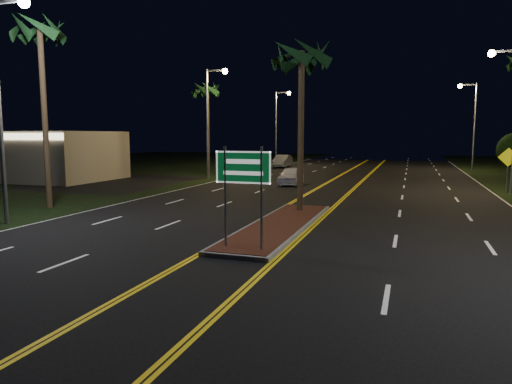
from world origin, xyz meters
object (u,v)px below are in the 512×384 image
at_px(car_near, 291,174).
at_px(streetlight_right_far, 471,116).
at_px(streetlight_left_far, 279,119).
at_px(palm_left_far, 207,90).
at_px(median_island, 280,225).
at_px(commercial_building, 27,155).
at_px(streetlight_left_near, 5,86).
at_px(palm_left_near, 40,32).
at_px(streetlight_left_mid, 212,111).
at_px(warning_sign, 508,163).
at_px(palm_median, 302,56).
at_px(highway_sign, 243,177).
at_px(streetlight_right_mid, 510,103).
at_px(car_far, 282,160).

bearing_deg(car_near, streetlight_right_far, 49.78).
relative_size(streetlight_left_far, palm_left_far, 1.02).
xyz_separation_m(median_island, car_near, (-3.59, 15.76, 0.69)).
distance_m(commercial_building, car_near, 22.61).
xyz_separation_m(streetlight_right_far, car_near, (-14.21, -19.24, -4.88)).
height_order(streetlight_left_near, palm_left_near, palm_left_near).
relative_size(streetlight_left_mid, palm_left_far, 1.02).
height_order(streetlight_left_near, palm_left_far, streetlight_left_near).
distance_m(car_near, warning_sign, 14.44).
height_order(palm_median, warning_sign, palm_median).
distance_m(palm_left_near, car_near, 18.96).
height_order(streetlight_left_mid, streetlight_left_far, same).
distance_m(highway_sign, streetlight_right_mid, 22.18).
xyz_separation_m(palm_median, palm_left_far, (-12.80, 17.50, 0.47)).
bearing_deg(palm_median, commercial_building, 159.95).
distance_m(commercial_building, streetlight_right_mid, 36.85).
bearing_deg(commercial_building, warning_sign, 3.79).
height_order(highway_sign, car_near, highway_sign).
height_order(streetlight_right_mid, car_far, streetlight_right_mid).
bearing_deg(streetlight_left_far, median_island, -74.00).
height_order(streetlight_left_mid, streetlight_right_far, same).
xyz_separation_m(median_island, streetlight_left_mid, (-10.61, 17.00, 5.57)).
bearing_deg(highway_sign, streetlight_right_mid, 61.07).
bearing_deg(median_island, streetlight_left_mid, 121.98).
relative_size(streetlight_left_near, streetlight_right_mid, 1.00).
distance_m(highway_sign, warning_sign, 22.41).
bearing_deg(streetlight_left_mid, highway_sign, -63.41).
distance_m(streetlight_left_near, streetlight_right_far, 43.53).
height_order(streetlight_left_near, warning_sign, streetlight_left_near).
xyz_separation_m(median_island, commercial_building, (-26.00, 12.99, 1.92)).
bearing_deg(car_near, streetlight_right_mid, -6.83).
xyz_separation_m(median_island, car_far, (-9.20, 33.49, 0.75)).
height_order(palm_left_near, palm_left_far, palm_left_near).
relative_size(highway_sign, streetlight_left_far, 0.36).
height_order(streetlight_left_mid, car_near, streetlight_left_mid).
relative_size(highway_sign, streetlight_left_near, 0.36).
xyz_separation_m(commercial_building, warning_sign, (36.80, 2.44, -0.08)).
xyz_separation_m(streetlight_left_far, car_near, (7.02, -21.24, -4.88)).
xyz_separation_m(highway_sign, warning_sign, (10.80, 19.63, -0.48)).
relative_size(median_island, highway_sign, 3.20).
height_order(streetlight_left_near, streetlight_right_mid, same).
bearing_deg(highway_sign, palm_left_near, 157.40).
relative_size(commercial_building, streetlight_left_mid, 1.67).
relative_size(car_near, car_far, 0.93).
distance_m(palm_left_near, palm_left_far, 20.02).
bearing_deg(palm_median, streetlight_left_near, -148.51).
distance_m(streetlight_left_far, palm_left_near, 36.18).
bearing_deg(streetlight_right_mid, highway_sign, -118.93).
height_order(car_near, car_far, car_far).
bearing_deg(streetlight_left_far, palm_left_far, -97.78).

